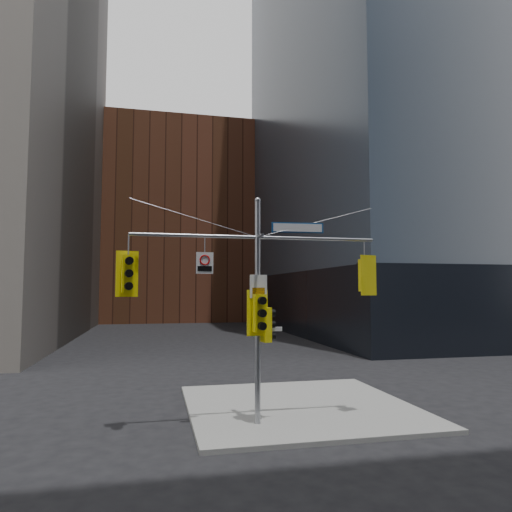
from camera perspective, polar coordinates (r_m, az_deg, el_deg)
name	(u,v)px	position (r m, az deg, el deg)	size (l,w,h in m)	color
ground	(274,450)	(13.34, 2.26, -23.11)	(160.00, 160.00, 0.00)	black
sidewalk_corner	(299,406)	(17.54, 5.40, -18.21)	(8.00, 8.00, 0.15)	gray
podium_ne	(447,302)	(54.13, 22.79, -5.32)	(36.40, 36.40, 6.00)	black
brick_midrise	(177,227)	(70.94, -9.84, 3.65)	(26.00, 20.00, 28.00)	brown
signal_assembly	(258,287)	(14.56, 0.21, -3.84)	(8.00, 0.80, 7.30)	#919399
traffic_light_west_arm	(128,274)	(14.24, -15.72, -2.13)	(0.66, 0.59, 1.40)	yellow
traffic_light_east_arm	(365,275)	(15.80, 13.45, -2.37)	(0.63, 0.59, 1.34)	yellow
traffic_light_pole_side	(267,325)	(14.69, 1.45, -8.58)	(0.46, 0.39, 1.10)	yellow
traffic_light_pole_front	(259,313)	(14.32, 0.44, -7.14)	(0.69, 0.60, 1.44)	yellow
street_sign_blade	(298,228)	(15.06, 5.23, 3.54)	(1.74, 0.15, 0.34)	navy
regulatory_sign_arm	(205,262)	(14.29, -6.43, -0.78)	(0.54, 0.08, 0.67)	silver
regulatory_sign_pole	(258,287)	(14.45, 0.31, -3.90)	(0.56, 0.08, 0.74)	silver
street_blade_ew	(271,329)	(14.72, 1.93, -9.12)	(0.71, 0.03, 0.14)	silver
street_blade_ns	(255,335)	(15.07, -0.18, -9.79)	(0.10, 0.80, 0.16)	#145926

